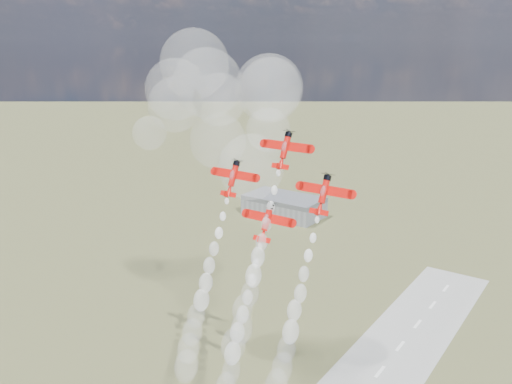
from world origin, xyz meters
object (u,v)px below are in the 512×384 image
object	(u,v)px
hangar	(284,206)
plane_right	(324,193)
plane_left	(233,178)
plane_slot	(267,221)
plane_lead	(285,149)

from	to	relation	value
hangar	plane_right	bearing A→B (deg)	-56.14
plane_left	plane_slot	bearing A→B (deg)	-16.94
plane_right	plane_lead	bearing A→B (deg)	163.06
plane_right	plane_slot	size ratio (longest dim) A/B	1.00
plane_lead	plane_left	size ratio (longest dim) A/B	1.00
hangar	plane_right	distance (m)	230.55
hangar	plane_left	bearing A→B (deg)	-62.27
plane_left	plane_right	distance (m)	26.44
hangar	plane_left	world-z (taller)	plane_left
plane_right	hangar	bearing A→B (deg)	123.86
plane_left	plane_right	world-z (taller)	same
plane_left	plane_slot	distance (m)	16.14
hangar	plane_slot	xyz separation A→B (m)	(108.93, -186.06, 63.05)
plane_right	plane_slot	distance (m)	16.14
plane_lead	plane_slot	world-z (taller)	plane_lead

